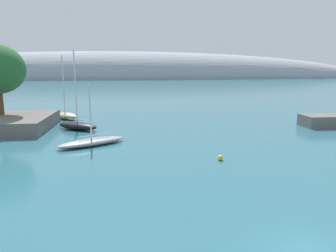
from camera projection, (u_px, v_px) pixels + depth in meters
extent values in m
cylinder|color=brown|center=(0.00, 104.00, 43.86)|extent=(0.92, 0.92, 3.19)
ellipsoid|color=#999EA8|center=(114.00, 79.00, 220.48)|extent=(386.46, 55.48, 38.29)
ellipsoid|color=black|center=(78.00, 126.00, 42.64)|extent=(6.51, 5.21, 1.05)
cylinder|color=silver|center=(75.00, 87.00, 41.60)|extent=(0.17, 0.17, 9.79)
cube|color=silver|center=(76.00, 120.00, 42.59)|extent=(2.46, 1.60, 0.10)
ellipsoid|color=#C6B284|center=(65.00, 116.00, 51.47)|extent=(5.63, 5.42, 1.07)
cylinder|color=silver|center=(63.00, 84.00, 50.47)|extent=(0.19, 0.19, 9.36)
cube|color=silver|center=(64.00, 110.00, 51.44)|extent=(1.90, 1.74, 0.10)
ellipsoid|color=gray|center=(92.00, 142.00, 34.21)|extent=(7.83, 5.72, 0.74)
cylinder|color=silver|center=(90.00, 111.00, 33.54)|extent=(0.17, 0.17, 6.24)
cube|color=silver|center=(94.00, 135.00, 34.27)|extent=(3.09, 1.81, 0.10)
sphere|color=yellow|center=(220.00, 158.00, 28.77)|extent=(0.52, 0.52, 0.52)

